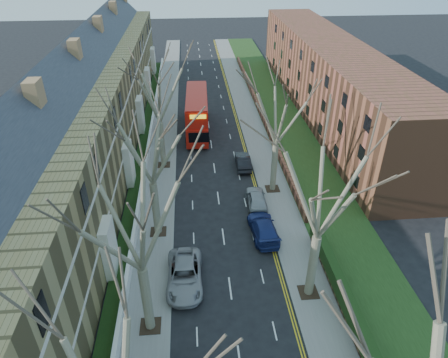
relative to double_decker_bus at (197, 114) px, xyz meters
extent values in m
cube|color=slate|center=(-4.44, 1.88, -2.38)|extent=(3.00, 102.00, 0.12)
cube|color=slate|center=(7.56, 1.88, -2.38)|extent=(3.00, 102.00, 0.12)
cube|color=olive|center=(-12.24, -6.12, 2.56)|extent=(9.00, 78.00, 10.00)
cube|color=#292B33|center=(-12.24, -6.12, 8.56)|extent=(4.67, 78.00, 4.67)
cube|color=silver|center=(-7.79, -6.12, 1.06)|extent=(0.12, 78.00, 0.35)
cube|color=silver|center=(-7.79, -6.12, 4.56)|extent=(0.12, 78.00, 0.35)
cube|color=brown|center=(19.06, 5.88, 2.56)|extent=(8.00, 54.00, 10.00)
cube|color=brown|center=(9.26, 5.88, -1.87)|extent=(0.35, 54.00, 0.90)
cube|color=black|center=(9.26, -35.12, -1.12)|extent=(0.70, 24.00, 1.20)
cube|color=white|center=(-6.09, -6.12, -1.82)|extent=(0.30, 78.00, 1.00)
cube|color=#1D3613|center=(12.06, 1.88, -2.29)|extent=(6.00, 102.00, 0.06)
cylinder|color=#6D664E|center=(-4.14, -31.12, 0.30)|extent=(0.64, 0.64, 5.25)
cube|color=#2D2116|center=(-4.14, -31.12, -2.31)|extent=(1.40, 1.40, 0.05)
cylinder|color=#6D664E|center=(-4.14, -21.12, 0.21)|extent=(0.64, 0.64, 5.07)
cube|color=#2D2116|center=(-4.14, -21.12, -2.31)|extent=(1.40, 1.40, 0.05)
cylinder|color=#6D664E|center=(-4.14, -9.12, 0.30)|extent=(0.60, 0.60, 5.25)
cube|color=#2D2116|center=(-4.14, -9.12, -2.31)|extent=(1.40, 1.40, 0.05)
cylinder|color=#6D664E|center=(7.26, -29.12, 0.30)|extent=(0.64, 0.64, 5.25)
cube|color=#2D2116|center=(7.26, -29.12, -2.31)|extent=(1.40, 1.40, 0.05)
cylinder|color=#6D664E|center=(7.26, -15.12, 0.21)|extent=(0.60, 0.60, 5.07)
cube|color=#2D2116|center=(7.26, -15.12, -2.31)|extent=(1.40, 1.40, 0.05)
cube|color=#B3160C|center=(0.00, 0.00, -0.90)|extent=(3.08, 11.99, 2.38)
cube|color=#B3160C|center=(0.00, 0.00, 1.37)|extent=(3.06, 11.40, 2.17)
cube|color=black|center=(0.00, 0.00, -0.42)|extent=(3.07, 11.04, 0.97)
cube|color=black|center=(0.00, 0.00, 1.48)|extent=(3.06, 10.80, 0.97)
imported|color=gray|center=(-1.79, -27.27, -1.65)|extent=(2.71, 5.75, 1.59)
imported|color=navy|center=(5.07, -22.17, -1.68)|extent=(2.43, 5.39, 1.53)
imported|color=#979B9F|center=(5.17, -17.72, -1.67)|extent=(1.96, 4.59, 1.54)
imported|color=black|center=(4.82, -10.14, -1.72)|extent=(1.57, 4.39, 1.44)
camera|label=1|loc=(-0.72, -49.11, 20.29)|focal=32.00mm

